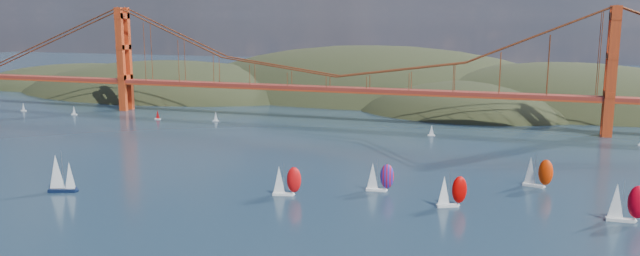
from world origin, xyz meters
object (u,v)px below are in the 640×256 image
object	(u,v)px
racer_2	(626,202)
racer_rwb	(379,176)
sloop_navy	(60,174)
racer_1	(451,191)
racer_0	(286,180)
racer_3	(538,172)

from	to	relation	value
racer_2	racer_rwb	bearing A→B (deg)	171.49
sloop_navy	racer_1	world-z (taller)	sloop_navy
racer_0	racer_1	bearing A→B (deg)	-7.91
sloop_navy	racer_1	size ratio (longest dim) A/B	1.30
sloop_navy	racer_0	size ratio (longest dim) A/B	1.30
sloop_navy	racer_3	xyz separation A→B (m)	(132.75, 48.39, -0.77)
racer_rwb	racer_2	bearing A→B (deg)	-12.92
racer_3	racer_rwb	world-z (taller)	racer_3
racer_1	racer_rwb	distance (m)	23.53
racer_1	racer_2	distance (m)	42.98
racer_1	racer_3	distance (m)	35.78
racer_1	racer_2	xyz separation A→B (m)	(42.97, 0.94, 0.60)
sloop_navy	racer_0	xyz separation A→B (m)	(64.04, 16.92, -0.96)
racer_1	racer_2	size ratio (longest dim) A/B	0.88
sloop_navy	racer_rwb	size ratio (longest dim) A/B	1.32
racer_0	racer_rwb	xyz separation A→B (m)	(24.47, 12.59, -0.09)
racer_3	racer_rwb	bearing A→B (deg)	-140.44
racer_1	racer_rwb	size ratio (longest dim) A/B	1.02
racer_2	sloop_navy	bearing A→B (deg)	-173.47
sloop_navy	racer_rwb	world-z (taller)	sloop_navy
racer_0	racer_rwb	size ratio (longest dim) A/B	1.02
racer_0	racer_2	distance (m)	89.32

